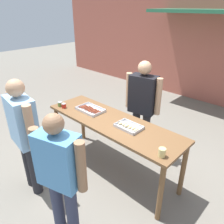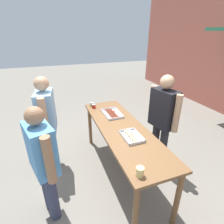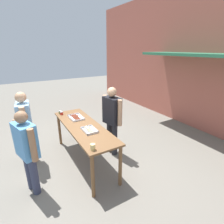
{
  "view_description": "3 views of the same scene",
  "coord_description": "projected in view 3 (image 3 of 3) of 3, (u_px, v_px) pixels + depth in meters",
  "views": [
    {
      "loc": [
        2.02,
        -2.12,
        2.52
      ],
      "look_at": [
        0.0,
        0.0,
        1.08
      ],
      "focal_mm": 35.0,
      "sensor_mm": 36.0,
      "label": 1
    },
    {
      "loc": [
        2.24,
        -0.99,
        2.33
      ],
      "look_at": [
        -0.51,
        0.01,
        0.98
      ],
      "focal_mm": 28.0,
      "sensor_mm": 36.0,
      "label": 2
    },
    {
      "loc": [
        3.41,
        -1.27,
        2.57
      ],
      "look_at": [
        0.02,
        0.74,
        1.13
      ],
      "focal_mm": 28.0,
      "sensor_mm": 36.0,
      "label": 3
    }
  ],
  "objects": [
    {
      "name": "ground_plane",
      "position": [
        85.0,
        160.0,
        4.25
      ],
      "size": [
        24.0,
        24.0,
        0.0
      ],
      "primitive_type": "plane",
      "color": "slate"
    },
    {
      "name": "building_facade_back",
      "position": [
        202.0,
        59.0,
        5.37
      ],
      "size": [
        12.0,
        1.11,
        4.5
      ],
      "color": "#A85647",
      "rests_on": "ground"
    },
    {
      "name": "serving_table",
      "position": [
        83.0,
        130.0,
        3.97
      ],
      "size": [
        2.33,
        0.71,
        0.93
      ],
      "color": "brown",
      "rests_on": "ground"
    },
    {
      "name": "food_tray_sausages",
      "position": [
        76.0,
        117.0,
        4.34
      ],
      "size": [
        0.46,
        0.3,
        0.04
      ],
      "color": "silver",
      "rests_on": "serving_table"
    },
    {
      "name": "food_tray_buns",
      "position": [
        89.0,
        130.0,
        3.68
      ],
      "size": [
        0.38,
        0.26,
        0.05
      ],
      "color": "silver",
      "rests_on": "serving_table"
    },
    {
      "name": "condiment_jar_mustard",
      "position": [
        60.0,
        112.0,
        4.63
      ],
      "size": [
        0.08,
        0.08,
        0.08
      ],
      "color": "#567A38",
      "rests_on": "serving_table"
    },
    {
      "name": "condiment_jar_ketchup",
      "position": [
        62.0,
        113.0,
        4.55
      ],
      "size": [
        0.08,
        0.08,
        0.08
      ],
      "color": "#B22319",
      "rests_on": "serving_table"
    },
    {
      "name": "beer_cup",
      "position": [
        93.0,
        147.0,
        2.97
      ],
      "size": [
        0.09,
        0.09,
        0.11
      ],
      "color": "#DBC67A",
      "rests_on": "serving_table"
    },
    {
      "name": "person_server_behind_table",
      "position": [
        112.0,
        116.0,
        4.24
      ],
      "size": [
        0.65,
        0.32,
        1.73
      ],
      "rotation": [
        0.0,
        0.0,
        0.18
      ],
      "color": "#232328",
      "rests_on": "ground"
    },
    {
      "name": "person_customer_holding_hotdog",
      "position": [
        25.0,
        124.0,
        3.82
      ],
      "size": [
        0.69,
        0.31,
        1.73
      ],
      "rotation": [
        0.0,
        0.0,
        3.03
      ],
      "color": "#232328",
      "rests_on": "ground"
    },
    {
      "name": "person_customer_with_cup",
      "position": [
        27.0,
        147.0,
        3.05
      ],
      "size": [
        0.65,
        0.38,
        1.61
      ],
      "rotation": [
        0.0,
        0.0,
        3.44
      ],
      "color": "#333851",
      "rests_on": "ground"
    }
  ]
}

